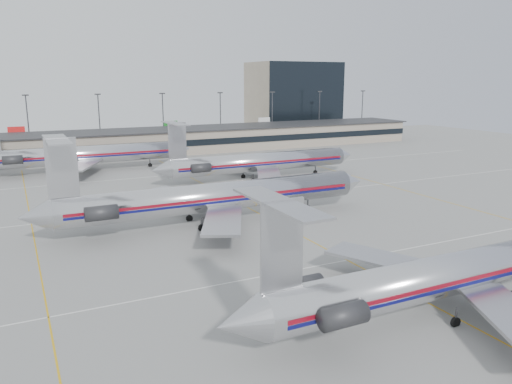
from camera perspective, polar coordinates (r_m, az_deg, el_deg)
ground at (r=48.18m, az=17.58°, el=-11.20°), size 260.00×260.00×0.00m
apron_markings at (r=55.20m, az=10.39°, el=-7.67°), size 160.00×0.15×0.02m
terminal at (r=133.94m, az=-12.55°, el=5.63°), size 162.00×17.00×6.25m
light_mast_row at (r=147.03m, az=-13.98°, el=8.29°), size 163.60×0.40×15.28m
distant_building at (r=184.71m, az=4.24°, el=10.68°), size 30.00×20.00×25.00m
jet_foreground at (r=45.17m, az=21.66°, el=-8.58°), size 43.91×25.85×11.49m
jet_second_row at (r=66.95m, az=-5.34°, el=-0.60°), size 48.42×28.51×12.67m
jet_third_row at (r=96.75m, az=0.14°, el=3.44°), size 43.05×26.48×11.77m
jet_back_row at (r=110.96m, az=-19.22°, el=4.04°), size 45.58×28.04×12.46m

